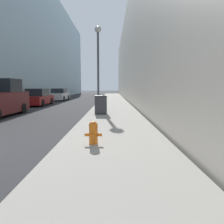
% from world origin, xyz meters
% --- Properties ---
extents(sidewalk_right, '(3.19, 60.00, 0.14)m').
position_xyz_m(sidewalk_right, '(4.88, 18.00, 0.07)').
color(sidewalk_right, '#9E998E').
rests_on(sidewalk_right, ground).
extents(building_left_glass, '(12.00, 60.00, 15.79)m').
position_xyz_m(building_left_glass, '(-9.79, 26.00, 7.89)').
color(building_left_glass, '#99B7C6').
rests_on(building_left_glass, ground).
extents(building_right_stone, '(12.00, 60.00, 11.55)m').
position_xyz_m(building_right_stone, '(12.57, 26.00, 5.77)').
color(building_right_stone, beige).
rests_on(building_right_stone, ground).
extents(fire_hydrant, '(0.48, 0.36, 0.62)m').
position_xyz_m(fire_hydrant, '(4.28, 0.89, 0.47)').
color(fire_hydrant, orange).
rests_on(fire_hydrant, sidewalk_right).
extents(trash_bin, '(0.70, 0.61, 1.07)m').
position_xyz_m(trash_bin, '(4.15, 7.60, 0.69)').
color(trash_bin, '#3D3D42').
rests_on(trash_bin, sidewalk_right).
extents(lamppost, '(0.51, 0.51, 6.21)m').
position_xyz_m(lamppost, '(3.71, 12.30, 4.13)').
color(lamppost, '#4C4C51').
rests_on(lamppost, sidewalk_right).
extents(parked_sedan_near, '(1.82, 4.52, 1.55)m').
position_xyz_m(parked_sedan_near, '(-2.08, 15.29, 0.71)').
color(parked_sedan_near, maroon).
rests_on(parked_sedan_near, ground).
extents(parked_sedan_far, '(1.84, 4.58, 1.52)m').
position_xyz_m(parked_sedan_far, '(-1.91, 22.79, 0.70)').
color(parked_sedan_far, silver).
rests_on(parked_sedan_far, ground).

